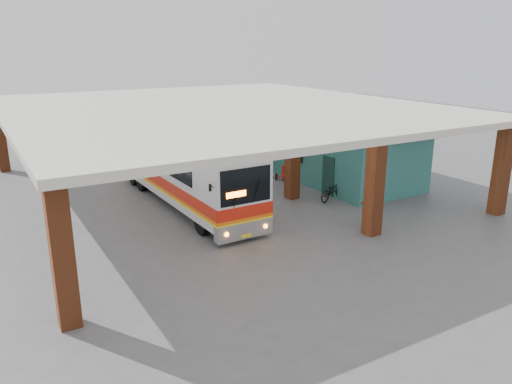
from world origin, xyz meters
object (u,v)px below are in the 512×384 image
object	(u,v)px
coach_bus	(185,170)
pedestrian	(366,206)
motorcycle	(332,190)
red_chair	(284,173)

from	to	relation	value
coach_bus	pedestrian	distance (m)	8.94
motorcycle	pedestrian	world-z (taller)	pedestrian
pedestrian	red_chair	size ratio (longest dim) A/B	2.17
motorcycle	pedestrian	xyz separation A→B (m)	(-1.08, -3.67, 0.38)
coach_bus	pedestrian	xyz separation A→B (m)	(5.74, -6.80, -0.86)
coach_bus	red_chair	bearing A→B (deg)	10.97
motorcycle	red_chair	xyz separation A→B (m)	(0.07, 4.58, -0.15)
pedestrian	red_chair	bearing A→B (deg)	-128.50
pedestrian	motorcycle	bearing A→B (deg)	-136.94
red_chair	motorcycle	bearing A→B (deg)	-112.11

